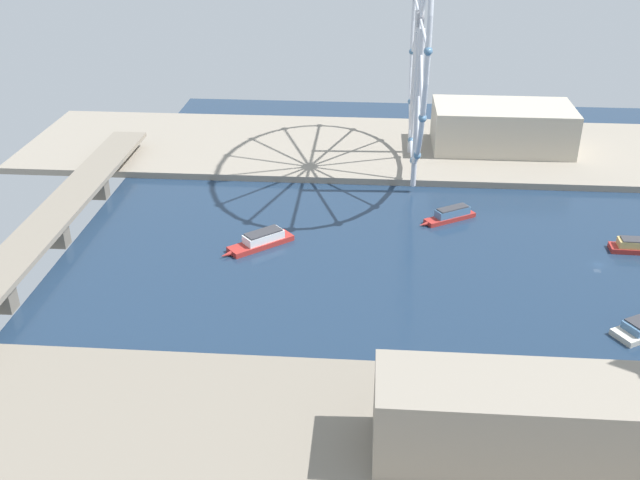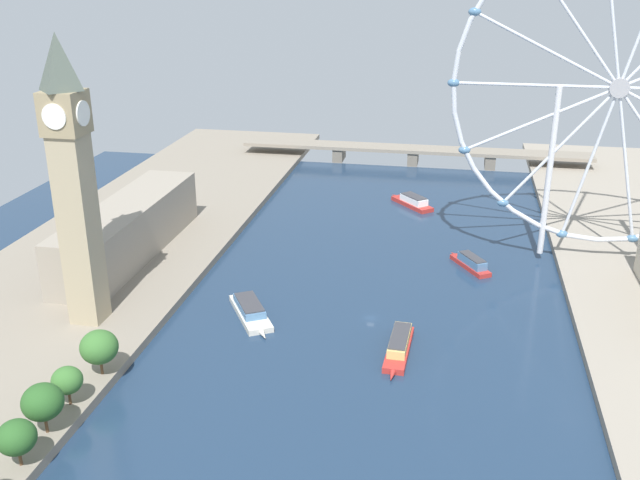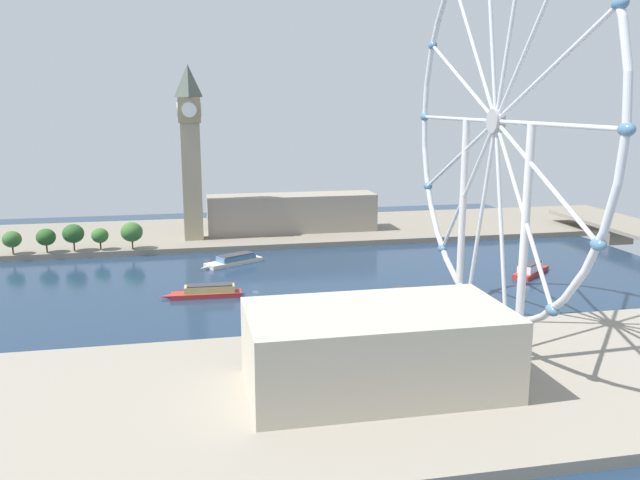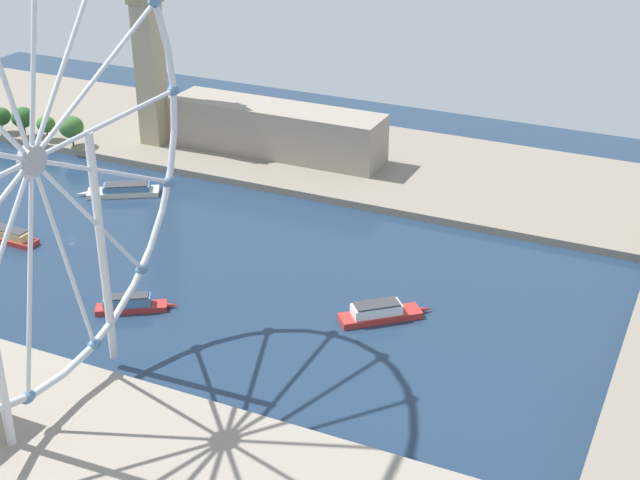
% 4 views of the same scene
% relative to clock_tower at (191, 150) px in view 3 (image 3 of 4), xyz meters
% --- Properties ---
extents(ground_plane, '(396.76, 396.76, 0.00)m').
position_rel_clock_tower_xyz_m(ground_plane, '(92.05, 24.01, -51.81)').
color(ground_plane, '#1E334C').
extents(riverbank_left, '(90.00, 520.00, 3.00)m').
position_rel_clock_tower_xyz_m(riverbank_left, '(-21.33, 24.01, -50.31)').
color(riverbank_left, gray).
rests_on(riverbank_left, ground_plane).
extents(riverbank_right, '(90.00, 520.00, 3.00)m').
position_rel_clock_tower_xyz_m(riverbank_right, '(205.43, 24.01, -50.31)').
color(riverbank_right, gray).
rests_on(riverbank_right, ground_plane).
extents(clock_tower, '(12.68, 12.68, 93.66)m').
position_rel_clock_tower_xyz_m(clock_tower, '(0.00, 0.00, 0.00)').
color(clock_tower, tan).
rests_on(clock_tower, riverbank_left).
extents(parliament_block, '(22.00, 97.39, 21.49)m').
position_rel_clock_tower_xyz_m(parliament_block, '(-11.49, 56.69, -38.07)').
color(parliament_block, gray).
rests_on(parliament_block, riverbank_left).
extents(tree_row_embankment, '(11.71, 67.42, 13.89)m').
position_rel_clock_tower_xyz_m(tree_row_embankment, '(19.46, -57.26, -40.44)').
color(tree_row_embankment, '#513823').
rests_on(tree_row_embankment, riverbank_left).
extents(ferris_wheel, '(126.88, 3.20, 130.46)m').
position_rel_clock_tower_xyz_m(ferris_wheel, '(175.53, 89.38, 18.80)').
color(ferris_wheel, silver).
rests_on(ferris_wheel, riverbank_right).
extents(riverside_hall, '(36.08, 67.88, 21.62)m').
position_rel_clock_tower_xyz_m(riverside_hall, '(206.51, 43.89, -38.00)').
color(riverside_hall, '#BCB29E').
rests_on(riverside_hall, riverbank_right).
extents(tour_boat_0, '(23.52, 26.29, 5.77)m').
position_rel_clock_tower_xyz_m(tour_boat_0, '(97.51, 149.10, -49.48)').
color(tour_boat_0, '#B22D28').
rests_on(tour_boat_0, ground_plane).
extents(tour_boat_1, '(7.73, 33.01, 5.18)m').
position_rel_clock_tower_xyz_m(tour_boat_1, '(103.69, 3.09, -49.61)').
color(tour_boat_1, '#B22D28').
rests_on(tour_boat_1, ground_plane).
extents(tour_boat_3, '(17.07, 24.28, 5.44)m').
position_rel_clock_tower_xyz_m(tour_boat_3, '(126.17, 75.00, -49.54)').
color(tour_boat_3, '#B22D28').
rests_on(tour_boat_3, ground_plane).
extents(tour_boat_4, '(22.11, 31.81, 4.82)m').
position_rel_clock_tower_xyz_m(tour_boat_4, '(50.53, 18.06, -49.82)').
color(tour_boat_4, beige).
rests_on(tour_boat_4, ground_plane).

